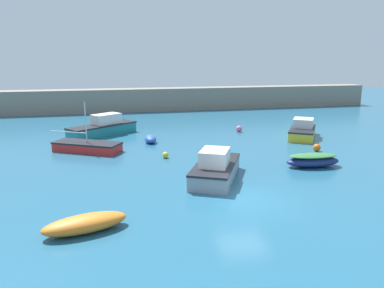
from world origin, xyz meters
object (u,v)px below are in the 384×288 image
at_px(motorboat_with_cabin, 303,130).
at_px(mooring_buoy_orange, 317,148).
at_px(rowboat_blue_near, 85,224).
at_px(cabin_cruiser_white, 215,168).
at_px(mooring_buoy_pink, 239,129).
at_px(mooring_buoy_yellow, 165,155).
at_px(fishing_dinghy_green, 150,139).
at_px(motorboat_grey_hull, 103,127).
at_px(rowboat_with_red_cover, 313,160).
at_px(sailboat_short_mast, 87,147).

relative_size(motorboat_with_cabin, mooring_buoy_orange, 9.29).
height_order(rowboat_blue_near, cabin_cruiser_white, cabin_cruiser_white).
distance_m(motorboat_with_cabin, mooring_buoy_pink, 5.92).
relative_size(mooring_buoy_pink, mooring_buoy_yellow, 1.33).
bearing_deg(fishing_dinghy_green, mooring_buoy_orange, 66.09).
bearing_deg(motorboat_grey_hull, mooring_buoy_yellow, 78.83).
relative_size(rowboat_with_red_cover, motorboat_with_cabin, 0.70).
relative_size(mooring_buoy_orange, mooring_buoy_yellow, 1.29).
bearing_deg(fishing_dinghy_green, sailboat_short_mast, -67.24).
distance_m(fishing_dinghy_green, mooring_buoy_yellow, 5.14).
relative_size(motorboat_grey_hull, mooring_buoy_yellow, 14.73).
bearing_deg(mooring_buoy_yellow, rowboat_with_red_cover, -25.23).
xyz_separation_m(fishing_dinghy_green, rowboat_with_red_cover, (9.48, -9.38, 0.11)).
bearing_deg(rowboat_blue_near, motorboat_grey_hull, 72.71).
bearing_deg(rowboat_blue_near, fishing_dinghy_green, 58.71).
relative_size(rowboat_blue_near, mooring_buoy_yellow, 8.41).
height_order(motorboat_grey_hull, mooring_buoy_pink, motorboat_grey_hull).
xyz_separation_m(fishing_dinghy_green, motorboat_grey_hull, (-3.81, 4.07, 0.39)).
relative_size(sailboat_short_mast, motorboat_with_cabin, 1.03).
xyz_separation_m(sailboat_short_mast, mooring_buoy_orange, (16.99, -3.83, -0.09)).
bearing_deg(rowboat_with_red_cover, mooring_buoy_yellow, -20.78).
relative_size(fishing_dinghy_green, mooring_buoy_pink, 3.16).
bearing_deg(mooring_buoy_orange, fishing_dinghy_green, 154.31).
bearing_deg(mooring_buoy_yellow, motorboat_with_cabin, 17.72).
height_order(cabin_cruiser_white, mooring_buoy_yellow, cabin_cruiser_white).
distance_m(motorboat_with_cabin, cabin_cruiser_white, 14.39).
relative_size(rowboat_with_red_cover, mooring_buoy_pink, 6.29).
relative_size(rowboat_blue_near, mooring_buoy_pink, 6.30).
height_order(motorboat_with_cabin, mooring_buoy_pink, motorboat_with_cabin).
distance_m(motorboat_grey_hull, mooring_buoy_orange, 18.60).
height_order(sailboat_short_mast, motorboat_grey_hull, sailboat_short_mast).
xyz_separation_m(sailboat_short_mast, mooring_buoy_pink, (13.84, 4.67, -0.08)).
distance_m(fishing_dinghy_green, motorboat_with_cabin, 13.45).
xyz_separation_m(rowboat_with_red_cover, motorboat_grey_hull, (-13.30, 13.45, 0.28)).
height_order(fishing_dinghy_green, motorboat_grey_hull, motorboat_grey_hull).
distance_m(rowboat_with_red_cover, mooring_buoy_orange, 4.39).
relative_size(cabin_cruiser_white, mooring_buoy_yellow, 13.14).
height_order(rowboat_with_red_cover, cabin_cruiser_white, cabin_cruiser_white).
distance_m(rowboat_with_red_cover, motorboat_grey_hull, 18.92).
bearing_deg(fishing_dinghy_green, rowboat_blue_near, -14.33).
xyz_separation_m(mooring_buoy_orange, mooring_buoy_pink, (-3.15, 8.50, 0.01)).
bearing_deg(mooring_buoy_orange, cabin_cruiser_white, -153.53).
relative_size(rowboat_with_red_cover, rowboat_blue_near, 1.00).
distance_m(fishing_dinghy_green, motorboat_grey_hull, 5.59).
relative_size(sailboat_short_mast, mooring_buoy_orange, 9.62).
bearing_deg(motorboat_grey_hull, mooring_buoy_orange, 112.03).
bearing_deg(fishing_dinghy_green, mooring_buoy_yellow, 6.84).
height_order(sailboat_short_mast, mooring_buoy_orange, sailboat_short_mast).
distance_m(sailboat_short_mast, mooring_buoy_pink, 14.60).
bearing_deg(cabin_cruiser_white, motorboat_grey_hull, 50.61).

